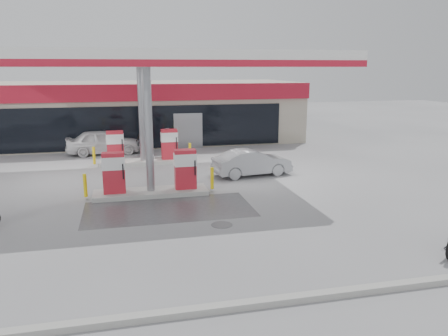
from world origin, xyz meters
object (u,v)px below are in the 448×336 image
at_px(sedan_white, 103,142).
at_px(pump_island_near, 151,178).
at_px(parked_car_right, 277,132).
at_px(pump_island_far, 143,150).
at_px(biker_walking, 144,140).
at_px(parked_car_left, 64,137).
at_px(hatchback_silver, 252,163).
at_px(attendant, 168,143).

bearing_deg(sedan_white, pump_island_near, -170.81).
height_order(sedan_white, parked_car_right, sedan_white).
bearing_deg(pump_island_far, biker_walking, 85.47).
bearing_deg(pump_island_far, parked_car_left, 128.01).
distance_m(hatchback_silver, parked_car_left, 13.64).
bearing_deg(parked_car_left, attendant, -150.21).
xyz_separation_m(pump_island_far, sedan_white, (-2.14, 3.19, 0.01)).
bearing_deg(pump_island_far, sedan_white, 123.92).
xyz_separation_m(hatchback_silver, parked_car_left, (-9.53, 9.76, 0.04)).
xyz_separation_m(pump_island_near, biker_walking, (0.17, 8.20, 0.17)).
height_order(pump_island_far, parked_car_right, pump_island_far).
distance_m(sedan_white, parked_car_left, 3.74).
xyz_separation_m(sedan_white, parked_car_right, (11.83, 2.81, -0.21)).
distance_m(attendant, parked_car_right, 9.64).
relative_size(pump_island_near, hatchback_silver, 1.39).
relative_size(pump_island_near, pump_island_far, 1.00).
distance_m(pump_island_near, hatchback_silver, 5.35).
bearing_deg(attendant, biker_walking, 32.04).
height_order(sedan_white, attendant, attendant).
xyz_separation_m(parked_car_right, biker_walking, (-9.51, -3.80, 0.37)).
bearing_deg(pump_island_near, attendant, 78.68).
bearing_deg(hatchback_silver, parked_car_right, -34.24).
distance_m(attendant, hatchback_silver, 5.97).
relative_size(hatchback_silver, parked_car_left, 0.83).
distance_m(sedan_white, parked_car_right, 12.16).
distance_m(pump_island_far, hatchback_silver, 6.18).
bearing_deg(biker_walking, parked_car_right, -9.58).
distance_m(pump_island_near, parked_car_right, 15.42).
height_order(hatchback_silver, parked_car_left, parked_car_left).
height_order(attendant, parked_car_right, attendant).
bearing_deg(pump_island_near, sedan_white, 103.13).
bearing_deg(parked_car_left, sedan_white, -159.13).
distance_m(attendant, biker_walking, 1.68).
distance_m(pump_island_near, pump_island_far, 6.00).
height_order(pump_island_far, attendant, pump_island_far).
bearing_deg(hatchback_silver, biker_walking, 29.99).
height_order(parked_car_left, biker_walking, biker_walking).
relative_size(pump_island_near, parked_car_left, 1.15).
xyz_separation_m(attendant, biker_walking, (-1.24, 1.14, 0.02)).
bearing_deg(pump_island_near, parked_car_right, 51.09).
bearing_deg(hatchback_silver, pump_island_far, 43.98).
bearing_deg(pump_island_near, hatchback_silver, 24.30).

